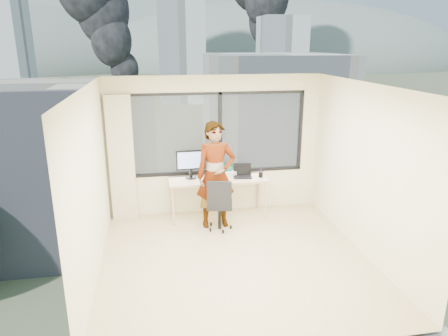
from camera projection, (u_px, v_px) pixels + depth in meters
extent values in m
cube|color=#CFBE86|center=(235.00, 259.00, 6.23)|extent=(4.00, 4.00, 0.01)
cube|color=white|center=(237.00, 86.00, 5.47)|extent=(4.00, 4.00, 0.01)
cube|color=beige|center=(277.00, 242.00, 3.97)|extent=(4.00, 0.01, 2.60)
cube|color=beige|center=(91.00, 186.00, 5.52)|extent=(0.01, 4.00, 2.60)
cube|color=beige|center=(366.00, 171.00, 6.18)|extent=(0.01, 4.00, 2.60)
cube|color=beige|center=(122.00, 159.00, 7.38)|extent=(0.45, 0.14, 2.30)
cube|color=tan|center=(218.00, 197.00, 7.69)|extent=(1.80, 0.60, 0.75)
imported|color=#2D2D33|center=(216.00, 175.00, 7.14)|extent=(0.71, 0.48, 1.89)
cube|color=white|center=(226.00, 173.00, 7.77)|extent=(0.37, 0.32, 0.08)
cube|color=black|center=(215.00, 180.00, 7.47)|extent=(0.11, 0.06, 0.01)
cylinder|color=black|center=(261.00, 174.00, 7.64)|extent=(0.09, 0.09, 0.10)
ellipsoid|color=#0C493A|center=(226.00, 169.00, 7.76)|extent=(0.28, 0.14, 0.21)
cube|color=#515B3D|center=(156.00, 102.00, 123.36)|extent=(400.00, 400.00, 0.04)
cube|color=beige|center=(62.00, 167.00, 35.06)|extent=(16.00, 12.00, 14.00)
cube|color=silver|center=(273.00, 128.00, 45.76)|extent=(14.00, 13.00, 16.00)
cube|color=silver|center=(181.00, 50.00, 120.28)|extent=(13.00, 13.00, 30.00)
cube|color=silver|center=(281.00, 55.00, 145.80)|extent=(15.00, 15.00, 26.00)
ellipsoid|color=slate|center=(278.00, 65.00, 328.21)|extent=(300.00, 220.00, 96.00)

